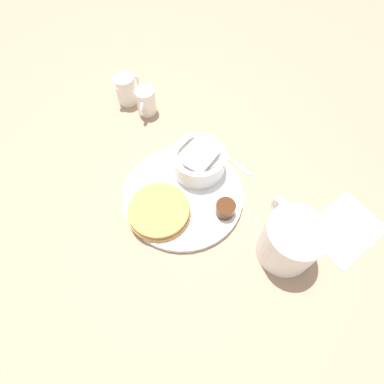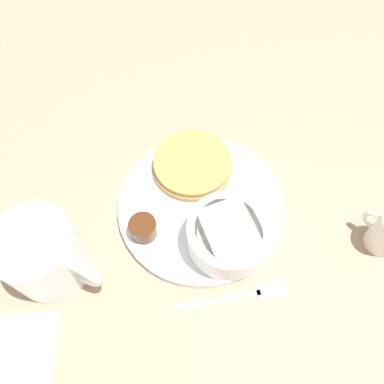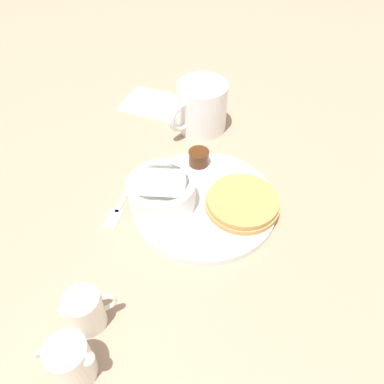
% 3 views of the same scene
% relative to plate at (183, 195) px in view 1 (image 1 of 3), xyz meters
% --- Properties ---
extents(ground_plane, '(4.00, 4.00, 0.00)m').
position_rel_plate_xyz_m(ground_plane, '(0.00, 0.00, -0.01)').
color(ground_plane, '#9E7F66').
extents(plate, '(0.23, 0.23, 0.01)m').
position_rel_plate_xyz_m(plate, '(0.00, 0.00, 0.00)').
color(plate, white).
rests_on(plate, ground_plane).
extents(pancake_stack, '(0.12, 0.12, 0.02)m').
position_rel_plate_xyz_m(pancake_stack, '(0.06, 0.01, 0.01)').
color(pancake_stack, '#B78447').
rests_on(pancake_stack, plate).
extents(bowl, '(0.10, 0.10, 0.05)m').
position_rel_plate_xyz_m(bowl, '(-0.06, -0.03, 0.03)').
color(bowl, white).
rests_on(bowl, plate).
extents(syrup_cup, '(0.04, 0.04, 0.03)m').
position_rel_plate_xyz_m(syrup_cup, '(-0.05, 0.07, 0.02)').
color(syrup_cup, '#47230F').
rests_on(syrup_cup, plate).
extents(butter_ramekin, '(0.05, 0.05, 0.04)m').
position_rel_plate_xyz_m(butter_ramekin, '(-0.07, -0.03, 0.02)').
color(butter_ramekin, white).
rests_on(butter_ramekin, plate).
extents(coffee_mug, '(0.09, 0.13, 0.09)m').
position_rel_plate_xyz_m(coffee_mug, '(-0.09, 0.18, 0.04)').
color(coffee_mug, white).
rests_on(coffee_mug, ground_plane).
extents(creamer_pitcher_near, '(0.05, 0.05, 0.06)m').
position_rel_plate_xyz_m(creamer_pitcher_near, '(-0.04, -0.24, 0.02)').
color(creamer_pitcher_near, white).
rests_on(creamer_pitcher_near, ground_plane).
extents(creamer_pitcher_far, '(0.07, 0.05, 0.07)m').
position_rel_plate_xyz_m(creamer_pitcher_far, '(-0.02, -0.30, 0.03)').
color(creamer_pitcher_far, white).
rests_on(creamer_pitcher_far, ground_plane).
extents(fork, '(0.04, 0.14, 0.00)m').
position_rel_plate_xyz_m(fork, '(-0.12, -0.06, -0.00)').
color(fork, silver).
rests_on(fork, ground_plane).
extents(napkin, '(0.14, 0.11, 0.00)m').
position_rel_plate_xyz_m(napkin, '(-0.22, 0.21, -0.00)').
color(napkin, white).
rests_on(napkin, ground_plane).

